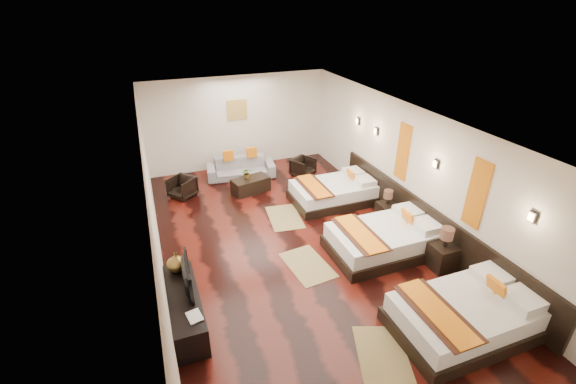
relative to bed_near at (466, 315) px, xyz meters
name	(u,v)px	position (x,y,z in m)	size (l,w,h in m)	color
floor	(295,246)	(-1.70, 3.13, -0.30)	(5.50, 9.50, 0.01)	black
ceiling	(297,121)	(-1.70, 3.13, 2.50)	(5.50, 9.50, 0.01)	white
back_wall	(238,123)	(-1.70, 7.88, 1.10)	(5.50, 0.01, 2.80)	silver
left_wall	(153,213)	(-4.45, 3.13, 1.10)	(0.01, 9.50, 2.80)	silver
right_wall	(410,169)	(1.05, 3.13, 1.10)	(0.01, 9.50, 2.80)	silver
headboard_panel	(425,223)	(1.01, 2.33, 0.15)	(0.08, 6.60, 0.90)	black
bed_near	(466,315)	(0.00, 0.00, 0.00)	(2.29, 1.44, 0.87)	black
bed_mid	(385,239)	(0.00, 2.31, 0.00)	(2.28, 1.44, 0.87)	black
bed_far	(334,192)	(0.00, 4.67, -0.02)	(2.14, 1.34, 0.82)	black
nightstand_a	(443,254)	(0.75, 1.42, 0.02)	(0.47, 0.47, 0.92)	black
nightstand_b	(386,210)	(0.75, 3.38, -0.02)	(0.40, 0.40, 0.80)	black
jute_mat_near	(383,357)	(-1.53, -0.02, -0.29)	(0.75, 1.20, 0.01)	olive
jute_mat_mid	(308,265)	(-1.71, 2.42, -0.29)	(0.75, 1.20, 0.01)	olive
jute_mat_far	(285,217)	(-1.50, 4.34, -0.29)	(0.75, 1.20, 0.01)	olive
tv_console	(185,308)	(-4.20, 1.79, -0.02)	(0.50, 1.80, 0.55)	black
tv	(183,276)	(-4.15, 1.94, 0.51)	(0.90, 0.12, 0.52)	black
book	(188,319)	(-4.20, 1.22, 0.26)	(0.21, 0.28, 0.03)	black
figurine	(177,262)	(-4.20, 2.47, 0.44)	(0.35, 0.35, 0.37)	brown
sofa	(241,168)	(-1.89, 7.03, -0.01)	(1.97, 0.77, 0.58)	gray
armchair_left	(182,187)	(-3.68, 6.33, -0.02)	(0.60, 0.62, 0.56)	black
armchair_right	(303,167)	(-0.14, 6.43, -0.02)	(0.59, 0.61, 0.55)	black
coffee_table	(251,185)	(-1.89, 5.98, -0.10)	(1.00, 0.50, 0.40)	black
table_plant	(247,173)	(-1.96, 6.03, 0.25)	(0.27, 0.23, 0.30)	#2C5D1F
orange_panel_a	(477,194)	(1.03, 1.23, 1.40)	(0.04, 0.40, 1.30)	#D86014
orange_panel_b	(403,152)	(1.03, 3.43, 1.40)	(0.04, 0.40, 1.30)	#D86014
sconce_near	(532,217)	(1.01, 0.13, 1.55)	(0.07, 0.12, 0.18)	black
sconce_mid	(436,164)	(1.01, 2.33, 1.55)	(0.07, 0.12, 0.18)	black
sconce_far	(376,131)	(1.01, 4.53, 1.55)	(0.07, 0.12, 0.18)	black
sconce_lounge	(358,121)	(1.01, 5.43, 1.55)	(0.07, 0.12, 0.18)	black
gold_artwork	(237,110)	(-1.70, 7.86, 1.50)	(0.60, 0.04, 0.60)	#AD873F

